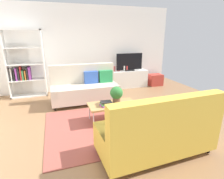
% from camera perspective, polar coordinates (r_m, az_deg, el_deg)
% --- Properties ---
extents(ground_plane, '(7.68, 7.68, 0.00)m').
position_cam_1_polar(ground_plane, '(4.30, -1.43, -9.78)').
color(ground_plane, '#936B47').
extents(wall_far, '(6.40, 0.12, 2.90)m').
position_cam_1_polar(wall_far, '(6.58, -8.73, 12.62)').
color(wall_far, white).
rests_on(wall_far, ground_plane).
extents(area_rug, '(2.90, 2.20, 0.01)m').
position_cam_1_polar(area_rug, '(4.11, 0.40, -10.97)').
color(area_rug, '#9E4C42').
rests_on(area_rug, ground_plane).
extents(couch_beige, '(1.90, 0.85, 1.10)m').
position_cam_1_polar(couch_beige, '(5.34, -8.52, 0.65)').
color(couch_beige, beige).
rests_on(couch_beige, ground_plane).
extents(couch_green, '(1.93, 0.92, 1.10)m').
position_cam_1_polar(couch_green, '(3.07, 14.12, -12.75)').
color(couch_green, gold).
rests_on(couch_green, ground_plane).
extents(coffee_table, '(1.10, 0.56, 0.42)m').
position_cam_1_polar(coffee_table, '(4.14, 0.19, -4.89)').
color(coffee_table, '#B7844C').
rests_on(coffee_table, ground_plane).
extents(tv_console, '(1.40, 0.44, 0.64)m').
position_cam_1_polar(tv_console, '(6.88, 5.30, 3.40)').
color(tv_console, silver).
rests_on(tv_console, ground_plane).
extents(tv, '(1.00, 0.20, 0.64)m').
position_cam_1_polar(tv, '(6.75, 5.52, 8.58)').
color(tv, black).
rests_on(tv, tv_console).
extents(bookshelf, '(1.10, 0.36, 2.10)m').
position_cam_1_polar(bookshelf, '(6.29, -25.95, 6.56)').
color(bookshelf, white).
rests_on(bookshelf, ground_plane).
extents(storage_trunk, '(0.52, 0.40, 0.44)m').
position_cam_1_polar(storage_trunk, '(7.32, 13.54, 3.01)').
color(storage_trunk, '#B2382D').
rests_on(storage_trunk, ground_plane).
extents(potted_plant, '(0.29, 0.29, 0.40)m').
position_cam_1_polar(potted_plant, '(4.08, 1.42, -1.42)').
color(potted_plant, brown).
rests_on(potted_plant, coffee_table).
extents(table_book_0, '(0.28, 0.23, 0.03)m').
position_cam_1_polar(table_book_0, '(4.01, -1.88, -4.97)').
color(table_book_0, purple).
rests_on(table_book_0, coffee_table).
extents(table_book_1, '(0.24, 0.18, 0.04)m').
position_cam_1_polar(table_book_1, '(4.00, -1.88, -4.51)').
color(table_book_1, '#3F8C4C').
rests_on(table_book_1, table_book_0).
extents(table_book_2, '(0.25, 0.19, 0.03)m').
position_cam_1_polar(table_book_2, '(3.99, -1.89, -4.04)').
color(table_book_2, '#262626').
rests_on(table_book_2, table_book_1).
extents(vase_0, '(0.12, 0.12, 0.19)m').
position_cam_1_polar(vase_0, '(6.64, 0.59, 6.62)').
color(vase_0, '#B24C4C').
rests_on(vase_0, tv_console).
extents(vase_1, '(0.13, 0.13, 0.16)m').
position_cam_1_polar(vase_1, '(6.70, 2.08, 6.59)').
color(vase_1, '#B24C4C').
rests_on(vase_1, tv_console).
extents(bottle_0, '(0.06, 0.06, 0.20)m').
position_cam_1_polar(bottle_0, '(6.68, 3.90, 6.68)').
color(bottle_0, silver).
rests_on(bottle_0, tv_console).
extents(bottle_1, '(0.06, 0.06, 0.18)m').
position_cam_1_polar(bottle_1, '(6.72, 4.75, 6.67)').
color(bottle_1, red).
rests_on(bottle_1, tv_console).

